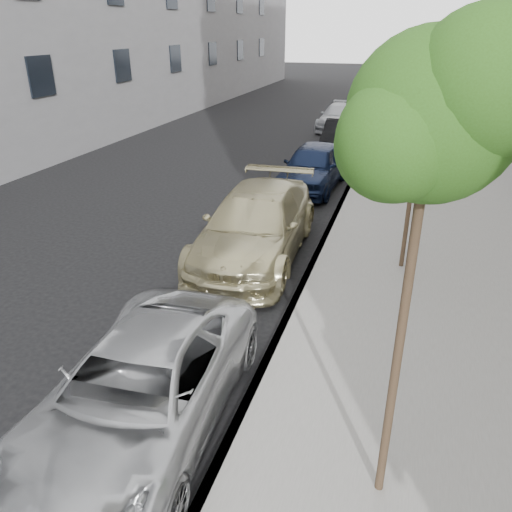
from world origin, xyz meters
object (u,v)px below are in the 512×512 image
at_px(minivan, 141,390).
at_px(sedan_black, 340,135).
at_px(tree_far, 425,77).
at_px(tree_near, 436,117).
at_px(tree_mid, 426,92).
at_px(sedan_rear, 339,117).
at_px(sedan_blue, 314,166).
at_px(suv, 256,225).

xyz_separation_m(minivan, sedan_black, (0.00, 18.75, -0.01)).
distance_m(tree_far, sedan_black, 7.47).
xyz_separation_m(tree_near, tree_mid, (-0.00, 6.50, -0.50)).
distance_m(tree_far, sedan_rear, 12.05).
distance_m(tree_near, sedan_rear, 24.55).
height_order(tree_mid, sedan_black, tree_mid).
distance_m(tree_mid, sedan_black, 13.30).
bearing_deg(sedan_black, tree_near, -81.97).
bearing_deg(tree_near, minivan, 177.05).
xyz_separation_m(tree_near, sedan_rear, (-4.13, 23.89, -3.89)).
bearing_deg(tree_near, sedan_blue, 104.94).
bearing_deg(tree_far, tree_mid, -90.00).
xyz_separation_m(tree_near, minivan, (-3.33, 0.17, -3.87)).
relative_size(sedan_blue, sedan_black, 1.12).
bearing_deg(tree_far, sedan_blue, -170.95).
distance_m(minivan, suv, 6.16).
distance_m(tree_near, minivan, 5.11).
bearing_deg(minivan, sedan_black, 87.27).
relative_size(tree_near, minivan, 1.07).
relative_size(tree_far, suv, 0.79).
relative_size(tree_near, suv, 0.93).
bearing_deg(tree_far, suv, -118.03).
bearing_deg(tree_near, sedan_black, 99.97).
bearing_deg(minivan, sedan_rear, 89.20).
bearing_deg(tree_near, suv, 119.35).
bearing_deg(sedan_black, minivan, -91.95).
bearing_deg(tree_mid, sedan_blue, 119.13).
relative_size(tree_far, sedan_blue, 0.97).
bearing_deg(tree_mid, suv, -177.15).
height_order(tree_near, tree_far, tree_near).
distance_m(minivan, sedan_rear, 23.73).
height_order(sedan_blue, sedan_rear, sedan_blue).
bearing_deg(sedan_rear, sedan_black, -77.85).
bearing_deg(suv, sedan_black, 86.60).
bearing_deg(tree_near, tree_mid, 90.00).
distance_m(tree_mid, tree_far, 6.51).
height_order(suv, sedan_blue, suv).
bearing_deg(sedan_rear, suv, -85.12).
relative_size(minivan, sedan_black, 1.21).
bearing_deg(sedan_rear, tree_mid, -73.63).
bearing_deg(tree_far, tree_near, -90.00).
xyz_separation_m(tree_mid, tree_far, (0.00, 6.50, -0.27)).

